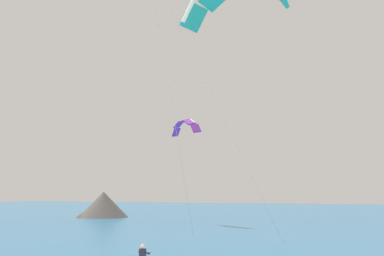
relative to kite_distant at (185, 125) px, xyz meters
name	(u,v)px	position (x,y,z in m)	size (l,w,h in m)	color
sea	(305,215)	(13.31, 25.91, -12.58)	(200.00, 120.00, 0.20)	teal
kite_distant	(185,125)	(0.00, 0.00, 0.00)	(4.90, 4.37, 2.08)	purple
headland_left	(101,207)	(-16.56, 9.44, -10.83)	(8.47, 8.17, 4.14)	#47423D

